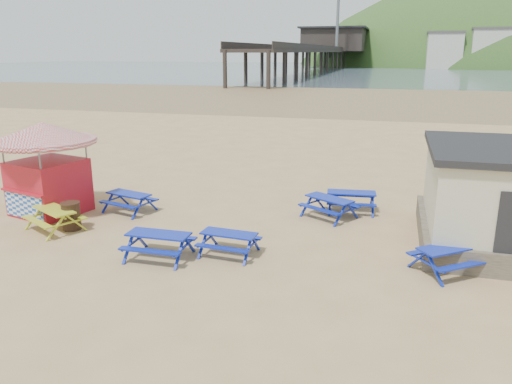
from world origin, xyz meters
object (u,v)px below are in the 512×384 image
(picnic_table_blue_a, at_px, (129,202))
(picnic_table_yellow, at_px, (55,219))
(picnic_table_blue_b, at_px, (329,208))
(ice_cream_kiosk, at_px, (46,157))
(litter_bin, at_px, (71,216))

(picnic_table_blue_a, xyz_separation_m, picnic_table_yellow, (-1.42, -2.51, 0.02))
(picnic_table_blue_a, xyz_separation_m, picnic_table_blue_b, (7.40, 1.33, 0.01))
(picnic_table_yellow, bearing_deg, ice_cream_kiosk, 157.97)
(ice_cream_kiosk, bearing_deg, litter_bin, -22.46)
(picnic_table_blue_b, xyz_separation_m, picnic_table_yellow, (-8.82, -3.84, 0.01))
(picnic_table_blue_b, bearing_deg, ice_cream_kiosk, -136.92)
(picnic_table_blue_b, distance_m, litter_bin, 9.07)
(picnic_table_blue_b, relative_size, ice_cream_kiosk, 0.49)
(picnic_table_blue_a, xyz_separation_m, ice_cream_kiosk, (-2.79, -0.88, 1.79))
(picnic_table_blue_a, height_order, picnic_table_blue_b, picnic_table_blue_b)
(picnic_table_yellow, height_order, litter_bin, litter_bin)
(picnic_table_blue_b, bearing_deg, picnic_table_yellow, -125.66)
(picnic_table_blue_a, relative_size, litter_bin, 2.14)
(picnic_table_blue_b, height_order, ice_cream_kiosk, ice_cream_kiosk)
(picnic_table_yellow, distance_m, ice_cream_kiosk, 2.77)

